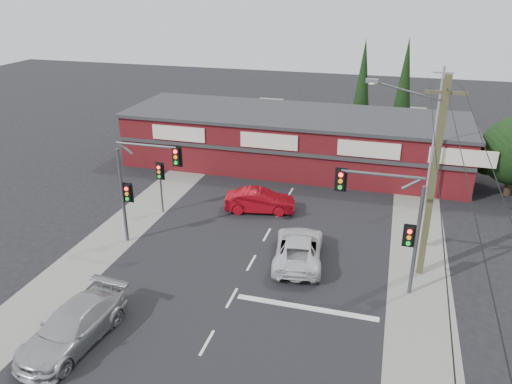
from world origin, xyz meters
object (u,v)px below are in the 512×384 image
(silver_suv, at_px, (73,327))
(utility_pole, at_px, (431,174))
(red_sedan, at_px, (260,201))
(shop_building, at_px, (294,139))
(white_suv, at_px, (299,248))

(silver_suv, bearing_deg, utility_pole, 40.25)
(utility_pole, bearing_deg, red_sedan, 153.29)
(red_sedan, bearing_deg, shop_building, -12.46)
(silver_suv, xyz_separation_m, utility_pole, (13.60, 9.37, 4.62))
(red_sedan, height_order, utility_pole, utility_pole)
(red_sedan, relative_size, utility_pole, 0.44)
(white_suv, height_order, silver_suv, silver_suv)
(white_suv, bearing_deg, shop_building, -84.97)
(silver_suv, relative_size, utility_pole, 0.54)
(white_suv, xyz_separation_m, silver_suv, (-7.56, -8.88, 0.05))
(shop_building, bearing_deg, red_sedan, -91.58)
(white_suv, relative_size, shop_building, 0.19)
(white_suv, bearing_deg, red_sedan, -64.03)
(red_sedan, bearing_deg, white_suv, -157.04)
(red_sedan, xyz_separation_m, shop_building, (0.25, 9.16, 1.41))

